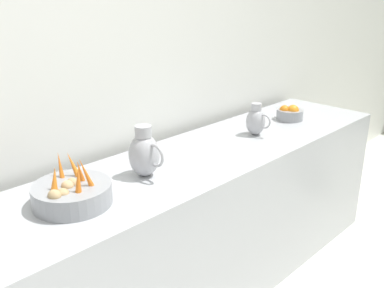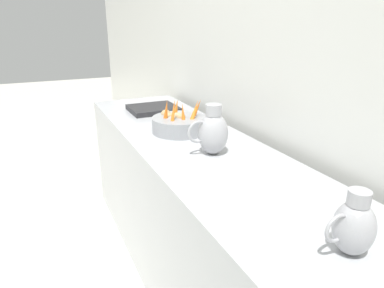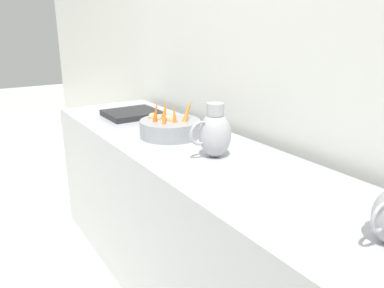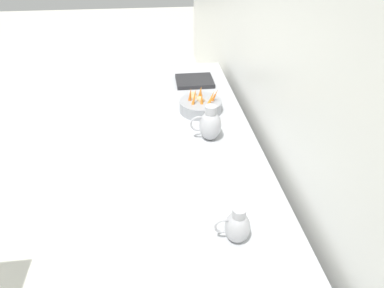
% 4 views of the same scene
% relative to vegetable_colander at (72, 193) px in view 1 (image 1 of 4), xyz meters
% --- Properties ---
extents(tile_wall_left, '(0.10, 9.63, 3.00)m').
position_rel_vegetable_colander_xyz_m(tile_wall_left, '(-0.44, 1.09, 0.57)').
color(tile_wall_left, silver).
rests_on(tile_wall_left, ground_plane).
extents(prep_counter, '(0.66, 3.26, 0.88)m').
position_rel_vegetable_colander_xyz_m(prep_counter, '(-0.00, 0.59, -0.49)').
color(prep_counter, '#ADAFB5').
rests_on(prep_counter, ground_plane).
extents(vegetable_colander, '(0.33, 0.33, 0.21)m').
position_rel_vegetable_colander_xyz_m(vegetable_colander, '(0.00, 0.00, 0.00)').
color(vegetable_colander, gray).
rests_on(vegetable_colander, prep_counter).
extents(orange_bowl, '(0.18, 0.18, 0.11)m').
position_rel_vegetable_colander_xyz_m(orange_bowl, '(-0.02, 1.70, -0.01)').
color(orange_bowl, gray).
rests_on(orange_bowl, prep_counter).
extents(metal_pitcher_tall, '(0.21, 0.15, 0.25)m').
position_rel_vegetable_colander_xyz_m(metal_pitcher_tall, '(-0.01, 0.40, 0.06)').
color(metal_pitcher_tall, '#A3A3A8').
rests_on(metal_pitcher_tall, prep_counter).
extents(metal_pitcher_short, '(0.17, 0.12, 0.20)m').
position_rel_vegetable_colander_xyz_m(metal_pitcher_short, '(0.01, 1.27, 0.04)').
color(metal_pitcher_short, '#A3A3A8').
rests_on(metal_pitcher_short, prep_counter).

